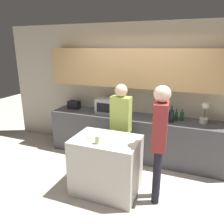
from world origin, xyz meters
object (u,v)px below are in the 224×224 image
object	(u,v)px
microwave	(109,106)
potted_plant	(205,113)
toaster	(74,105)
person_center	(160,135)
bottle_4	(182,116)
bottle_2	(171,116)
cup_0	(97,140)
bottle_0	(162,113)
person_left	(121,122)
bottle_3	(176,116)
bottle_1	(167,116)
plate_on_island	(95,135)

from	to	relation	value
microwave	potted_plant	distance (m)	1.86
toaster	person_center	distance (m)	2.48
potted_plant	bottle_4	bearing A→B (deg)	178.54
bottle_2	cup_0	world-z (taller)	bottle_2
toaster	bottle_2	distance (m)	2.17
microwave	toaster	size ratio (longest dim) A/B	2.00
bottle_0	person_left	size ratio (longest dim) A/B	0.20
bottle_2	bottle_3	distance (m)	0.17
person_center	bottle_1	bearing A→B (deg)	-2.62
microwave	person_center	bearing A→B (deg)	-45.02
potted_plant	plate_on_island	distance (m)	2.05
bottle_3	person_left	xyz separation A→B (m)	(-0.87, -0.70, 0.00)
bottle_4	cup_0	xyz separation A→B (m)	(-1.04, -1.54, -0.01)
bottle_3	plate_on_island	size ratio (longest dim) A/B	0.87
bottle_3	bottle_4	world-z (taller)	bottle_3
bottle_0	cup_0	distance (m)	1.62
person_left	bottle_4	bearing A→B (deg)	-141.05
toaster	cup_0	size ratio (longest dim) A/B	2.22
bottle_1	person_center	world-z (taller)	person_center
potted_plant	person_center	distance (m)	1.40
potted_plant	cup_0	distance (m)	2.10
toaster	person_center	size ratio (longest dim) A/B	0.15
bottle_0	bottle_1	bearing A→B (deg)	-15.99
bottle_1	cup_0	xyz separation A→B (m)	(-0.78, -1.45, -0.01)
person_center	plate_on_island	bearing A→B (deg)	87.03
person_left	microwave	bearing A→B (deg)	-52.94
toaster	potted_plant	xyz separation A→B (m)	(2.72, 0.00, 0.11)
bottle_4	potted_plant	bearing A→B (deg)	-1.46
microwave	potted_plant	size ratio (longest dim) A/B	1.32
cup_0	person_left	world-z (taller)	person_left
bottle_4	cup_0	distance (m)	1.86
bottle_2	bottle_4	bearing A→B (deg)	43.64
bottle_3	toaster	bearing A→B (deg)	179.60
bottle_4	bottle_3	bearing A→B (deg)	-166.20
bottle_2	cup_0	distance (m)	1.62
bottle_0	bottle_3	xyz separation A→B (m)	(0.26, 0.04, -0.04)
plate_on_island	person_center	bearing A→B (deg)	2.04
bottle_4	cup_0	world-z (taller)	bottle_4
potted_plant	bottle_3	distance (m)	0.50
bottle_4	person_left	size ratio (longest dim) A/B	0.14
toaster	bottle_4	size ratio (longest dim) A/B	1.16
potted_plant	cup_0	bearing A→B (deg)	-132.89
toaster	person_left	world-z (taller)	person_left
bottle_4	plate_on_island	xyz separation A→B (m)	(-1.19, -1.31, -0.06)
bottle_1	plate_on_island	size ratio (longest dim) A/B	0.91
microwave	plate_on_island	distance (m)	1.33
person_center	bottle_3	bearing A→B (deg)	-9.89
bottle_3	bottle_4	xyz separation A→B (m)	(0.10, 0.03, -0.00)
bottle_3	bottle_4	size ratio (longest dim) A/B	1.01
bottle_0	bottle_2	world-z (taller)	bottle_0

